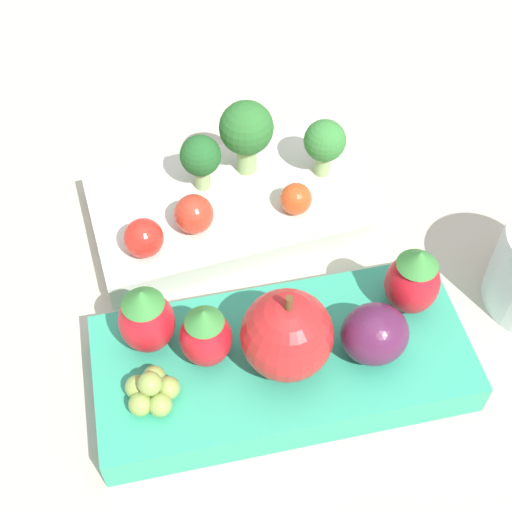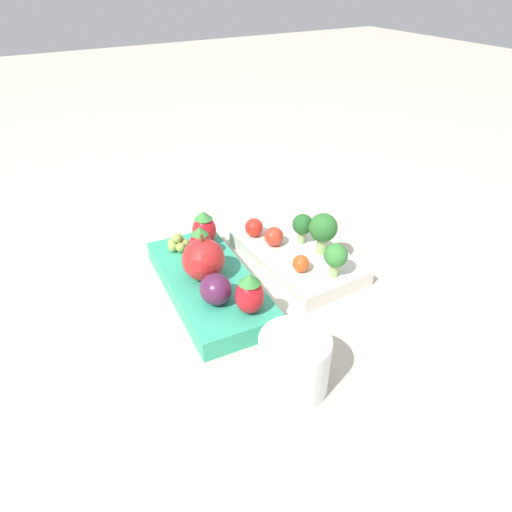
{
  "view_description": "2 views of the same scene",
  "coord_description": "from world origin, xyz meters",
  "px_view_note": "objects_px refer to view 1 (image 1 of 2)",
  "views": [
    {
      "loc": [
        -0.08,
        -0.28,
        0.4
      ],
      "look_at": [
        0.0,
        0.0,
        0.04
      ],
      "focal_mm": 50.0,
      "sensor_mm": 36.0,
      "label": 1
    },
    {
      "loc": [
        0.44,
        -0.25,
        0.37
      ],
      "look_at": [
        0.0,
        0.0,
        0.04
      ],
      "focal_mm": 32.0,
      "sensor_mm": 36.0,
      "label": 2
    }
  ],
  "objects_px": {
    "bento_box_savoury": "(232,207)",
    "apple": "(287,335)",
    "bento_box_fruit": "(284,363)",
    "strawberry_1": "(146,319)",
    "broccoli_floret_2": "(325,143)",
    "strawberry_2": "(413,280)",
    "grape_cluster": "(152,391)",
    "cherry_tomato_1": "(144,238)",
    "strawberry_0": "(206,335)",
    "broccoli_floret_0": "(201,157)",
    "cherry_tomato_2": "(194,214)",
    "plum": "(375,334)",
    "cherry_tomato_0": "(296,199)",
    "broccoli_floret_1": "(246,130)"
  },
  "relations": [
    {
      "from": "bento_box_savoury",
      "to": "apple",
      "type": "xyz_separation_m",
      "value": [
        -0.0,
        -0.14,
        0.04
      ]
    },
    {
      "from": "bento_box_fruit",
      "to": "strawberry_1",
      "type": "distance_m",
      "value": 0.09
    },
    {
      "from": "bento_box_savoury",
      "to": "broccoli_floret_2",
      "type": "height_order",
      "value": "broccoli_floret_2"
    },
    {
      "from": "strawberry_2",
      "to": "grape_cluster",
      "type": "height_order",
      "value": "strawberry_2"
    },
    {
      "from": "cherry_tomato_1",
      "to": "strawberry_1",
      "type": "distance_m",
      "value": 0.08
    },
    {
      "from": "bento_box_savoury",
      "to": "broccoli_floret_2",
      "type": "relative_size",
      "value": 4.21
    },
    {
      "from": "cherry_tomato_1",
      "to": "strawberry_2",
      "type": "distance_m",
      "value": 0.18
    },
    {
      "from": "strawberry_0",
      "to": "grape_cluster",
      "type": "xyz_separation_m",
      "value": [
        -0.04,
        -0.02,
        -0.01
      ]
    },
    {
      "from": "broccoli_floret_0",
      "to": "strawberry_0",
      "type": "height_order",
      "value": "strawberry_0"
    },
    {
      "from": "cherry_tomato_2",
      "to": "strawberry_0",
      "type": "bearing_deg",
      "value": -98.84
    },
    {
      "from": "bento_box_fruit",
      "to": "broccoli_floret_2",
      "type": "height_order",
      "value": "broccoli_floret_2"
    },
    {
      "from": "broccoli_floret_2",
      "to": "plum",
      "type": "bearing_deg",
      "value": -98.73
    },
    {
      "from": "bento_box_savoury",
      "to": "cherry_tomato_0",
      "type": "bearing_deg",
      "value": -31.88
    },
    {
      "from": "bento_box_fruit",
      "to": "strawberry_2",
      "type": "relative_size",
      "value": 4.52
    },
    {
      "from": "bento_box_fruit",
      "to": "cherry_tomato_1",
      "type": "bearing_deg",
      "value": 122.41
    },
    {
      "from": "broccoli_floret_1",
      "to": "broccoli_floret_2",
      "type": "xyz_separation_m",
      "value": [
        0.05,
        -0.02,
        -0.01
      ]
    },
    {
      "from": "bento_box_savoury",
      "to": "broccoli_floret_0",
      "type": "distance_m",
      "value": 0.05
    },
    {
      "from": "bento_box_fruit",
      "to": "strawberry_1",
      "type": "xyz_separation_m",
      "value": [
        -0.08,
        0.03,
        0.04
      ]
    },
    {
      "from": "bento_box_savoury",
      "to": "broccoli_floret_2",
      "type": "distance_m",
      "value": 0.08
    },
    {
      "from": "cherry_tomato_0",
      "to": "strawberry_0",
      "type": "bearing_deg",
      "value": -131.15
    },
    {
      "from": "plum",
      "to": "bento_box_savoury",
      "type": "bearing_deg",
      "value": 107.31
    },
    {
      "from": "broccoli_floret_0",
      "to": "cherry_tomato_2",
      "type": "bearing_deg",
      "value": -111.25
    },
    {
      "from": "bento_box_savoury",
      "to": "cherry_tomato_0",
      "type": "relative_size",
      "value": 8.63
    },
    {
      "from": "plum",
      "to": "cherry_tomato_1",
      "type": "bearing_deg",
      "value": 134.63
    },
    {
      "from": "cherry_tomato_1",
      "to": "cherry_tomato_2",
      "type": "height_order",
      "value": "same"
    },
    {
      "from": "apple",
      "to": "strawberry_2",
      "type": "bearing_deg",
      "value": 11.36
    },
    {
      "from": "broccoli_floret_1",
      "to": "strawberry_2",
      "type": "height_order",
      "value": "broccoli_floret_1"
    },
    {
      "from": "bento_box_savoury",
      "to": "broccoli_floret_2",
      "type": "xyz_separation_m",
      "value": [
        0.07,
        0.01,
        0.04
      ]
    },
    {
      "from": "bento_box_fruit",
      "to": "apple",
      "type": "distance_m",
      "value": 0.04
    },
    {
      "from": "strawberry_1",
      "to": "apple",
      "type": "bearing_deg",
      "value": -25.02
    },
    {
      "from": "bento_box_savoury",
      "to": "strawberry_0",
      "type": "distance_m",
      "value": 0.14
    },
    {
      "from": "bento_box_fruit",
      "to": "broccoli_floret_0",
      "type": "distance_m",
      "value": 0.16
    },
    {
      "from": "strawberry_1",
      "to": "strawberry_2",
      "type": "distance_m",
      "value": 0.16
    },
    {
      "from": "broccoli_floret_2",
      "to": "strawberry_0",
      "type": "xyz_separation_m",
      "value": [
        -0.12,
        -0.13,
        -0.0
      ]
    },
    {
      "from": "bento_box_savoury",
      "to": "bento_box_fruit",
      "type": "distance_m",
      "value": 0.14
    },
    {
      "from": "bento_box_savoury",
      "to": "broccoli_floret_1",
      "type": "relative_size",
      "value": 3.29
    },
    {
      "from": "broccoli_floret_2",
      "to": "strawberry_1",
      "type": "xyz_separation_m",
      "value": [
        -0.15,
        -0.11,
        -0.0
      ]
    },
    {
      "from": "broccoli_floret_1",
      "to": "grape_cluster",
      "type": "height_order",
      "value": "broccoli_floret_1"
    },
    {
      "from": "apple",
      "to": "strawberry_1",
      "type": "relative_size",
      "value": 1.24
    },
    {
      "from": "strawberry_0",
      "to": "grape_cluster",
      "type": "bearing_deg",
      "value": -153.0
    },
    {
      "from": "broccoli_floret_0",
      "to": "cherry_tomato_2",
      "type": "xyz_separation_m",
      "value": [
        -0.01,
        -0.04,
        -0.01
      ]
    },
    {
      "from": "cherry_tomato_2",
      "to": "apple",
      "type": "bearing_deg",
      "value": -77.07
    },
    {
      "from": "cherry_tomato_1",
      "to": "broccoli_floret_0",
      "type": "bearing_deg",
      "value": 43.72
    },
    {
      "from": "strawberry_0",
      "to": "grape_cluster",
      "type": "distance_m",
      "value": 0.04
    },
    {
      "from": "cherry_tomato_2",
      "to": "strawberry_2",
      "type": "distance_m",
      "value": 0.15
    },
    {
      "from": "broccoli_floret_0",
      "to": "cherry_tomato_1",
      "type": "xyz_separation_m",
      "value": [
        -0.05,
        -0.05,
        -0.01
      ]
    },
    {
      "from": "bento_box_savoury",
      "to": "grape_cluster",
      "type": "relative_size",
      "value": 6.12
    },
    {
      "from": "bento_box_fruit",
      "to": "cherry_tomato_1",
      "type": "xyz_separation_m",
      "value": [
        -0.07,
        0.1,
        0.02
      ]
    },
    {
      "from": "broccoli_floret_0",
      "to": "broccoli_floret_2",
      "type": "bearing_deg",
      "value": -6.97
    },
    {
      "from": "broccoli_floret_0",
      "to": "strawberry_2",
      "type": "xyz_separation_m",
      "value": [
        0.1,
        -0.14,
        -0.0
      ]
    }
  ]
}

